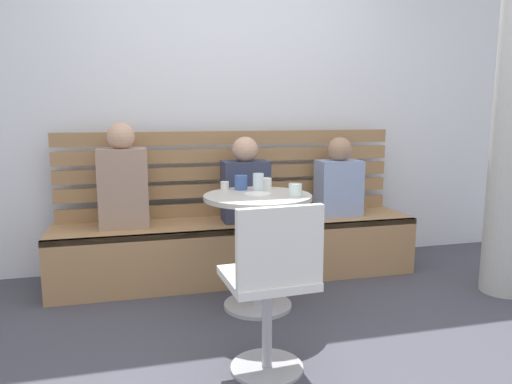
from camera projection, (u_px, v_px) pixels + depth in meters
name	position (u px, v px, depth m)	size (l,w,h in m)	color
ground	(287.00, 352.00, 2.54)	(8.00, 8.00, 0.00)	#42424C
back_wall	(226.00, 87.00, 3.86)	(5.20, 0.10, 2.90)	silver
booth_bench	(238.00, 249.00, 3.65)	(2.70, 0.52, 0.44)	#A87C51
booth_backrest	(231.00, 173.00, 3.78)	(2.65, 0.04, 0.66)	#9A7249
cafe_table	(258.00, 229.00, 3.04)	(0.68, 0.68, 0.74)	#ADADB2
white_chair	(272.00, 283.00, 2.24)	(0.43, 0.43, 0.85)	#ADADB2
person_adult	(123.00, 181.00, 3.38)	(0.34, 0.22, 0.74)	#9E7F6B
person_child_left	(339.00, 181.00, 3.79)	(0.34, 0.22, 0.62)	#8C9EC6
person_child_middle	(245.00, 184.00, 3.58)	(0.34, 0.22, 0.63)	#333851
cup_mug_blue	(241.00, 183.00, 3.19)	(0.08, 0.08, 0.10)	#3D5B9E
cup_glass_short	(295.00, 190.00, 2.93)	(0.08, 0.08, 0.08)	silver
cup_ceramic_white	(266.00, 183.00, 3.25)	(0.08, 0.08, 0.07)	white
cup_espresso_small	(225.00, 186.00, 3.19)	(0.06, 0.06, 0.06)	silver
cup_glass_tall	(258.00, 183.00, 3.10)	(0.07, 0.07, 0.12)	silver
plate_small	(257.00, 194.00, 2.98)	(0.17, 0.17, 0.01)	white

